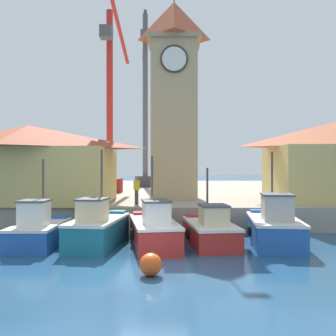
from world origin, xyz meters
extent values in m
plane|color=navy|center=(0.00, 0.00, 0.00)|extent=(300.00, 300.00, 0.00)
cube|color=#9E937F|center=(0.00, 27.82, 0.68)|extent=(120.00, 40.00, 1.36)
cube|color=#2356A8|center=(-5.37, 4.27, 0.46)|extent=(1.89, 4.06, 0.91)
cube|color=#2356A8|center=(-5.39, 6.04, 1.03)|extent=(1.58, 0.62, 0.24)
cube|color=silver|center=(-5.37, 4.27, 0.96)|extent=(1.96, 4.12, 0.12)
cube|color=silver|center=(-5.36, 3.57, 1.54)|extent=(1.12, 1.22, 1.04)
cube|color=#4C4C51|center=(-5.36, 3.57, 2.10)|extent=(1.20, 1.30, 0.08)
cylinder|color=#4C4742|center=(-5.37, 4.78, 2.48)|extent=(0.10, 0.10, 2.91)
torus|color=black|center=(-6.37, 4.46, 0.46)|extent=(0.13, 0.52, 0.52)
cube|color=#196B7F|center=(-2.72, 4.28, 0.57)|extent=(2.31, 4.64, 1.14)
cube|color=#196B7F|center=(-2.50, 6.25, 1.26)|extent=(1.60, 0.77, 0.24)
cube|color=silver|center=(-2.72, 4.28, 1.19)|extent=(2.38, 4.71, 0.12)
cube|color=beige|center=(-2.81, 3.50, 1.70)|extent=(1.24, 1.45, 0.89)
cube|color=#4C4C51|center=(-2.81, 3.50, 2.18)|extent=(1.32, 1.54, 0.08)
cylinder|color=#4C4742|center=(-2.66, 4.83, 2.81)|extent=(0.10, 0.10, 3.11)
torus|color=black|center=(-3.68, 4.61, 0.57)|extent=(0.18, 0.53, 0.52)
cube|color=#AD2823|center=(-0.20, 4.21, 0.53)|extent=(2.61, 5.19, 1.06)
cube|color=#AD2823|center=(-0.58, 6.41, 1.18)|extent=(1.60, 0.85, 0.24)
cube|color=silver|center=(-0.20, 4.21, 1.11)|extent=(2.67, 5.25, 0.12)
cube|color=silver|center=(-0.05, 3.36, 1.63)|extent=(1.31, 1.65, 0.91)
cube|color=#4C4C51|center=(-0.05, 3.36, 2.12)|extent=(1.40, 1.74, 0.08)
cylinder|color=#4C4742|center=(-0.31, 4.82, 2.62)|extent=(0.10, 0.10, 2.90)
torus|color=black|center=(-1.21, 4.29, 0.53)|extent=(0.21, 0.53, 0.52)
cube|color=#AD2823|center=(2.37, 4.72, 0.45)|extent=(2.39, 4.75, 0.91)
cube|color=#AD2823|center=(2.13, 6.73, 1.03)|extent=(1.65, 0.78, 0.24)
cube|color=silver|center=(2.37, 4.72, 0.96)|extent=(2.46, 4.82, 0.12)
cube|color=beige|center=(2.46, 3.93, 1.42)|extent=(1.27, 1.49, 0.81)
cube|color=#4C4C51|center=(2.46, 3.93, 1.87)|extent=(1.36, 1.58, 0.08)
cylinder|color=#4C4742|center=(2.30, 5.28, 2.27)|extent=(0.10, 0.10, 2.51)
torus|color=black|center=(1.33, 4.82, 0.45)|extent=(0.18, 0.53, 0.52)
cube|color=#2356A8|center=(5.32, 4.72, 0.56)|extent=(2.54, 5.09, 1.11)
cube|color=#2356A8|center=(5.54, 6.90, 1.23)|extent=(1.79, 0.78, 0.24)
cube|color=silver|center=(5.32, 4.72, 1.16)|extent=(2.61, 5.15, 0.12)
cube|color=#B2ADA3|center=(5.23, 3.86, 1.77)|extent=(1.37, 1.59, 1.09)
cube|color=#4C4C51|center=(5.23, 3.86, 2.36)|extent=(1.46, 1.68, 0.08)
cylinder|color=#4C4742|center=(5.38, 5.32, 2.75)|extent=(0.10, 0.10, 3.05)
torus|color=black|center=(4.25, 5.07, 0.56)|extent=(0.17, 0.53, 0.52)
cube|color=tan|center=(0.75, 14.08, 6.74)|extent=(3.12, 3.12, 10.77)
cube|color=#9C865F|center=(0.75, 14.08, 12.28)|extent=(3.62, 3.62, 0.30)
pyramid|color=#B25133|center=(0.75, 14.08, 13.77)|extent=(3.62, 3.62, 2.68)
cylinder|color=white|center=(0.75, 12.46, 10.67)|extent=(1.72, 0.12, 1.72)
torus|color=#332D23|center=(0.75, 12.42, 10.67)|extent=(1.84, 0.12, 1.84)
cube|color=tan|center=(-8.35, 11.00, 3.03)|extent=(10.06, 6.75, 3.35)
pyramid|color=#A3472D|center=(-8.35, 11.00, 5.44)|extent=(10.46, 7.15, 1.46)
cube|color=maroon|center=(-4.74, 20.20, 1.96)|extent=(2.00, 2.00, 1.20)
cylinder|color=red|center=(-4.74, 20.20, 9.77)|extent=(0.56, 0.56, 14.41)
cylinder|color=red|center=(-4.48, 24.61, 16.77)|extent=(0.89, 8.98, 4.24)
cube|color=#4C4C4C|center=(-4.82, 18.93, 14.65)|extent=(1.00, 1.00, 1.00)
cube|color=#353539|center=(-2.30, 28.96, 1.96)|extent=(2.00, 2.00, 1.20)
cylinder|color=#4C4C51|center=(-2.30, 28.96, 11.30)|extent=(0.56, 0.56, 17.48)
cylinder|color=#4C4C51|center=(-2.71, 33.45, 18.92)|extent=(1.20, 9.13, 3.34)
cube|color=#4C4C4C|center=(-2.17, 27.64, 17.29)|extent=(1.00, 1.00, 1.00)
sphere|color=#E54C19|center=(-0.07, -0.53, 0.38)|extent=(0.75, 0.75, 0.75)
cylinder|color=#33333D|center=(-1.46, 9.54, 1.79)|extent=(0.22, 0.22, 0.85)
cube|color=gold|center=(-1.46, 9.54, 2.49)|extent=(0.34, 0.22, 0.56)
sphere|color=#9E7051|center=(-1.46, 9.54, 2.88)|extent=(0.20, 0.20, 0.20)
camera|label=1|loc=(0.64, -13.38, 3.60)|focal=42.00mm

